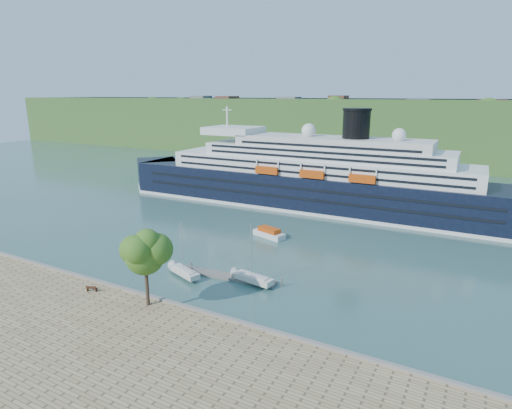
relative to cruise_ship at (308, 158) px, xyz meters
name	(u,v)px	position (x,y,z in m)	size (l,w,h in m)	color
ground	(150,303)	(0.74, -55.04, -11.60)	(400.00, 400.00, 0.00)	#305654
far_hillside	(392,129)	(0.74, 89.96, 0.40)	(400.00, 50.00, 24.00)	#305622
quay_coping	(149,296)	(0.74, -55.24, -10.45)	(220.00, 0.50, 0.30)	slate
cruise_ship	(308,158)	(0.00, 0.00, 0.00)	(103.33, 15.05, 23.20)	black
park_bench	(92,288)	(-6.90, -57.60, -10.14)	(1.43, 0.59, 0.92)	#482614
promenade_tree	(146,264)	(2.16, -56.91, -5.30)	(6.40, 6.40, 10.60)	#37681B
floating_pontoon	(224,276)	(4.57, -43.65, -11.42)	(16.23, 1.98, 0.36)	gray
sailboat_white_near	(184,251)	(-0.31, -46.51, -7.57)	(6.25, 1.74, 8.07)	silver
sailboat_white_far	(254,256)	(9.70, -43.77, -7.40)	(6.51, 1.81, 8.40)	silver
tender_launch	(269,232)	(2.29, -24.32, -10.70)	(6.54, 2.24, 1.81)	#C8430B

